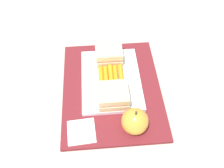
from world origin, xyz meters
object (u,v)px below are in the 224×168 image
Objects in this scene: carrot_sticks_bundle at (111,76)px; paper_napkin at (81,132)px; apple at (135,121)px; sandwich_half_right at (113,96)px; food_tray at (111,79)px; sandwich_half_left at (109,54)px.

paper_napkin is (0.16, -0.09, -0.02)m from carrot_sticks_bundle.
apple is 1.13× the size of paper_napkin.
sandwich_half_right is 1.01× the size of apple.
sandwich_half_right is 0.09m from apple.
apple is (0.08, 0.05, 0.00)m from sandwich_half_right.
food_tray is at bearing 151.19° from paper_napkin.
apple is (0.16, 0.05, 0.02)m from carrot_sticks_bundle.
paper_napkin is at bearing -89.68° from apple.
sandwich_half_right is at bearing -150.16° from apple.
carrot_sticks_bundle is (0.08, 0.00, -0.02)m from sandwich_half_left.
apple is at bearing 11.12° from sandwich_half_left.
apple is at bearing 90.32° from paper_napkin.
sandwich_half_right reaches higher than food_tray.
paper_napkin is (0.08, -0.09, -0.03)m from sandwich_half_right.
sandwich_half_left is at bearing -179.86° from carrot_sticks_bundle.
paper_napkin is (0.16, -0.09, -0.00)m from food_tray.
food_tray is 2.92× the size of carrot_sticks_bundle.
food_tray is 0.17m from apple.
sandwich_half_right is at bearing 0.00° from sandwich_half_left.
carrot_sticks_bundle is 0.17m from apple.
paper_napkin is (0.24, -0.09, -0.03)m from sandwich_half_left.
sandwich_half_left is 0.26m from paper_napkin.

